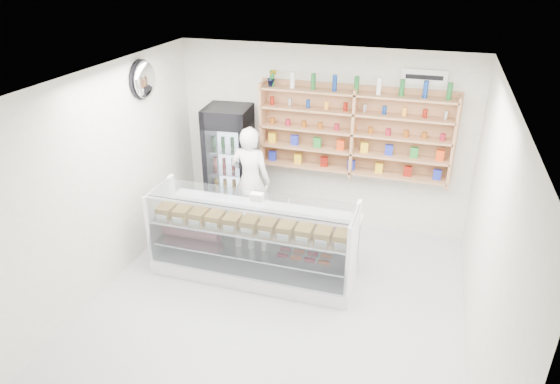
% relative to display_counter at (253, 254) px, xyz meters
% --- Properties ---
extents(room, '(5.00, 5.00, 5.00)m').
position_rel_display_counter_xyz_m(room, '(0.49, -0.69, 1.07)').
color(room, '#B5B5BA').
rests_on(room, ground).
extents(display_counter, '(2.71, 0.81, 1.18)m').
position_rel_display_counter_xyz_m(display_counter, '(0.00, 0.00, 0.00)').
color(display_counter, white).
rests_on(display_counter, floor).
extents(shop_worker, '(0.63, 0.42, 1.71)m').
position_rel_display_counter_xyz_m(shop_worker, '(-0.45, 1.15, 0.52)').
color(shop_worker, white).
rests_on(shop_worker, floor).
extents(drinks_cooler, '(0.73, 0.71, 1.88)m').
position_rel_display_counter_xyz_m(drinks_cooler, '(-0.91, 1.44, 0.61)').
color(drinks_cooler, black).
rests_on(drinks_cooler, floor).
extents(wall_shelving, '(2.84, 0.28, 1.33)m').
position_rel_display_counter_xyz_m(wall_shelving, '(0.99, 1.65, 1.26)').
color(wall_shelving, '#AB7651').
rests_on(wall_shelving, back_wall).
extents(potted_plant, '(0.17, 0.15, 0.26)m').
position_rel_display_counter_xyz_m(potted_plant, '(-0.26, 1.65, 1.99)').
color(potted_plant, '#1E6626').
rests_on(potted_plant, wall_shelving).
extents(security_mirror, '(0.15, 0.50, 0.50)m').
position_rel_display_counter_xyz_m(security_mirror, '(-1.68, 0.51, 2.12)').
color(security_mirror, silver).
rests_on(security_mirror, left_wall).
extents(wall_sign, '(0.62, 0.03, 0.20)m').
position_rel_display_counter_xyz_m(wall_sign, '(1.89, 1.78, 2.12)').
color(wall_sign, white).
rests_on(wall_sign, back_wall).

